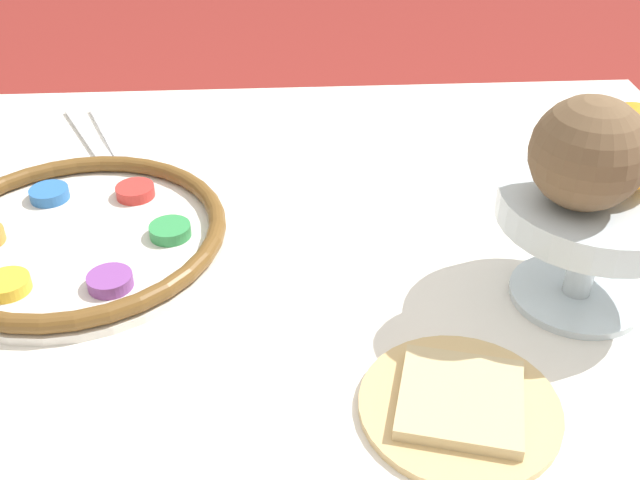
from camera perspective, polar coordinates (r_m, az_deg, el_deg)
seder_plate at (r=0.88m, az=-17.70°, el=0.37°), size 0.33×0.33×0.03m
fruit_stand at (r=0.77m, az=20.46°, el=1.49°), size 0.19×0.19×0.13m
orange_fruit at (r=0.75m, az=22.79°, el=6.52°), size 0.08×0.08×0.08m
coconut at (r=0.70m, az=20.12°, el=6.24°), size 0.10×0.10×0.10m
bread_plate at (r=0.67m, az=11.02°, el=-12.17°), size 0.17×0.17×0.02m
cup_near at (r=1.01m, az=19.67°, el=5.56°), size 0.06×0.06×0.06m
fork_left at (r=1.13m, az=-16.97°, el=7.63°), size 0.10×0.18×0.01m
fork_right at (r=1.12m, az=-15.47°, el=7.73°), size 0.09×0.19×0.01m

